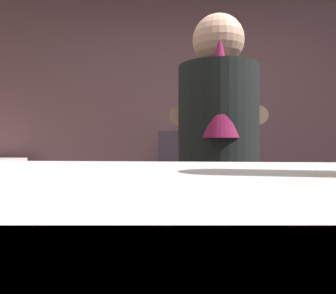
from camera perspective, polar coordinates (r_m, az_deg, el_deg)
name	(u,v)px	position (r m, az deg, el deg)	size (l,w,h in m)	color
wall_back	(197,121)	(3.46, 4.88, 4.31)	(5.20, 0.10, 2.70)	brown
prep_counter	(257,265)	(2.06, 14.52, -18.29)	(2.10, 0.60, 0.91)	brown
back_shelf	(203,199)	(3.21, 5.75, -8.48)	(0.78, 0.36, 1.24)	#3D313E
bartender	(218,180)	(1.48, 8.30, -5.46)	(0.43, 0.51, 1.67)	#2C323A
mixing_bowl	(194,176)	(2.00, 4.33, -4.73)	(0.20, 0.20, 0.06)	#CD513C
chefs_knife	(268,183)	(1.92, 16.15, -5.68)	(0.24, 0.03, 0.01)	silver
bottle_vinegar	(189,120)	(3.11, 3.43, 4.50)	(0.05, 0.05, 0.26)	#49863A
bottle_hot_sauce	(222,122)	(3.24, 8.98, 4.07)	(0.07, 0.07, 0.22)	red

